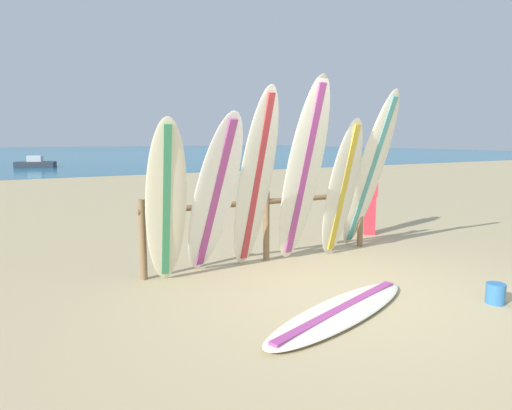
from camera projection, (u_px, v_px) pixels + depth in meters
name	position (u px, v px, depth m)	size (l,w,h in m)	color
ground_plane	(342.00, 294.00, 5.14)	(120.00, 120.00, 0.00)	tan
ocean_water	(28.00, 153.00, 55.00)	(120.00, 80.00, 0.01)	#196B93
surfboard_rack	(266.00, 214.00, 6.46)	(3.68, 0.09, 1.01)	olive
surfboard_leaning_far_left	(166.00, 203.00, 5.31)	(0.58, 0.69, 2.00)	beige
surfboard_leaning_left	(214.00, 197.00, 5.58)	(0.65, 1.10, 2.08)	white
surfboard_leaning_center_left	(256.00, 180.00, 5.95)	(0.66, 0.79, 2.42)	silver
surfboard_leaning_center	(303.00, 173.00, 6.16)	(0.57, 0.88, 2.57)	white
surfboard_leaning_center_right	(342.00, 189.00, 6.58)	(0.63, 0.64, 2.04)	silver
surfboard_leaning_right	(369.00, 173.00, 6.90)	(0.58, 1.17, 2.45)	white
surfboard_lying_on_sand	(341.00, 311.00, 4.54)	(2.40, 1.28, 0.08)	white
beachgoer_standing	(371.00, 190.00, 8.21)	(0.29, 0.27, 1.51)	#D8333F
small_boat_offshore	(35.00, 163.00, 27.40)	(2.40, 1.59, 0.71)	#333842
sand_bucket	(496.00, 293.00, 4.84)	(0.20, 0.20, 0.22)	#3372B2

